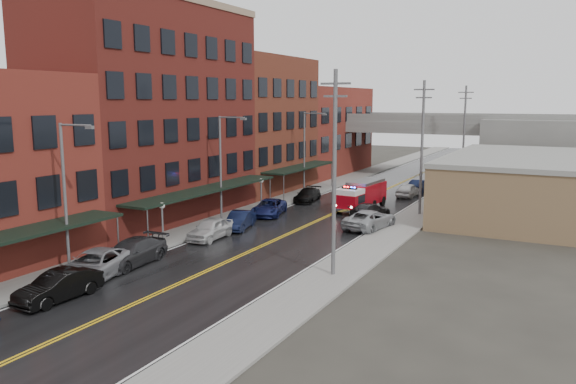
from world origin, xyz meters
The scene contains 34 objects.
ground centered at (0.00, 0.00, 0.00)m, with size 220.00×220.00×0.00m, color #2D2B26.
road centered at (0.00, 30.00, 0.01)m, with size 11.00×160.00×0.02m, color black.
sidewalk_left centered at (-7.30, 30.00, 0.07)m, with size 3.00×160.00×0.15m, color slate.
sidewalk_right centered at (7.30, 30.00, 0.07)m, with size 3.00×160.00×0.15m, color slate.
curb_left centered at (-5.65, 30.00, 0.07)m, with size 0.30×160.00×0.15m, color gray.
curb_right centered at (5.65, 30.00, 0.07)m, with size 0.30×160.00×0.15m, color gray.
brick_building_b centered at (-13.30, 23.00, 9.00)m, with size 9.00×20.00×18.00m, color #531C16.
brick_building_c centered at (-13.30, 40.50, 7.50)m, with size 9.00×15.00×15.00m, color brown.
brick_building_far centered at (-13.30, 58.00, 6.00)m, with size 9.00×20.00×12.00m, color maroon.
tan_building centered at (16.00, 40.00, 2.50)m, with size 14.00×22.00×5.00m, color olive.
right_far_block centered at (18.00, 70.00, 4.00)m, with size 18.00×30.00×8.00m, color slate.
awning_1 centered at (-7.49, 23.00, 2.99)m, with size 2.60×18.00×3.09m.
awning_2 centered at (-7.49, 40.50, 2.99)m, with size 2.60×13.00×3.09m.
globe_lamp_1 centered at (-6.40, 16.00, 2.31)m, with size 0.44×0.44×3.12m.
globe_lamp_2 centered at (-6.40, 30.00, 2.31)m, with size 0.44×0.44×3.12m.
street_lamp_0 centered at (-6.55, 8.00, 5.19)m, with size 2.64×0.22×9.00m.
street_lamp_1 centered at (-6.55, 24.00, 5.19)m, with size 2.64×0.22×9.00m.
street_lamp_2 centered at (-6.55, 40.00, 5.19)m, with size 2.64×0.22×9.00m.
utility_pole_0 centered at (7.20, 15.00, 6.31)m, with size 1.80×0.24×12.00m.
utility_pole_1 centered at (7.20, 35.00, 6.31)m, with size 1.80×0.24×12.00m.
utility_pole_2 centered at (7.20, 55.00, 6.31)m, with size 1.80×0.24×12.00m.
overpass centered at (0.00, 62.00, 5.99)m, with size 40.00×10.00×7.50m.
fire_truck centered at (1.45, 35.26, 1.44)m, with size 3.39×7.43×2.65m.
parked_car_left_1 centered at (-3.84, 4.70, 0.77)m, with size 1.63×4.67×1.54m, color black.
parked_car_left_2 centered at (-5.00, 8.24, 0.80)m, with size 2.67×5.79×1.61m, color gray.
parked_car_left_3 centered at (-5.00, 11.30, 0.80)m, with size 2.25×5.54×1.61m, color #2B2B2D.
parked_car_left_4 centered at (-4.46, 19.11, 0.78)m, with size 1.85×4.60×1.57m, color silver.
parked_car_left_5 centered at (-4.32, 22.93, 0.72)m, with size 1.52×4.36×1.44m, color black.
parked_car_left_6 centered at (-4.89, 28.80, 0.72)m, with size 2.37×5.15×1.43m, color #151C4F.
parked_car_left_7 centered at (-4.77, 36.62, 0.68)m, with size 1.91×4.69×1.36m, color black.
parked_car_right_0 centered at (5.00, 27.84, 0.78)m, with size 2.57×5.58×1.55m, color #989CA0.
parked_car_right_1 centered at (3.60, 31.86, 0.66)m, with size 1.86×4.58×1.33m, color black.
parked_car_right_2 centered at (3.60, 44.25, 0.75)m, with size 1.76×4.38×1.49m, color silver.
parked_car_right_3 centered at (4.03, 47.80, 0.73)m, with size 1.56×4.46×1.47m, color black.
Camera 1 is at (19.54, -14.53, 10.28)m, focal length 35.00 mm.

